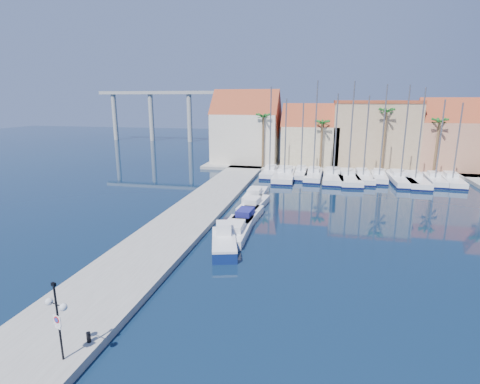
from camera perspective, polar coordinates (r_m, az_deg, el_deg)
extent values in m
plane|color=black|center=(26.32, 1.81, -13.72)|extent=(260.00, 260.00, 0.00)
cube|color=gray|center=(40.56, -7.19, -3.31)|extent=(6.00, 77.00, 0.50)
cube|color=gray|center=(72.15, 16.90, 3.83)|extent=(54.00, 16.00, 0.50)
cylinder|color=black|center=(19.66, -25.93, -17.37)|extent=(0.10, 0.10, 3.92)
cylinder|color=black|center=(19.42, -26.65, -14.88)|extent=(0.48, 0.18, 0.05)
cylinder|color=black|center=(19.06, -25.77, -15.35)|extent=(0.48, 0.18, 0.05)
sphere|color=white|center=(19.61, -27.08, -14.65)|extent=(0.35, 0.35, 0.35)
sphere|color=white|center=(18.88, -25.31, -15.59)|extent=(0.35, 0.35, 0.35)
cube|color=black|center=(18.81, -26.54, -12.48)|extent=(0.24, 0.17, 0.16)
cube|color=white|center=(19.59, -26.11, -17.19)|extent=(0.48, 0.16, 0.49)
cylinder|color=red|center=(19.55, -26.18, -17.09)|extent=(0.32, 0.11, 0.33)
cylinder|color=#1933A5|center=(19.55, -26.21, -17.10)|extent=(0.23, 0.08, 0.24)
cube|color=white|center=(19.76, -25.99, -18.05)|extent=(0.39, 0.14, 0.14)
cylinder|color=black|center=(21.25, -22.07, -19.82)|extent=(0.21, 0.21, 0.53)
cube|color=navy|center=(31.41, -2.45, -8.09)|extent=(3.45, 6.09, 0.87)
cube|color=white|center=(31.21, -2.46, -7.19)|extent=(3.45, 6.09, 0.19)
cube|color=white|center=(32.11, -2.52, -5.57)|extent=(1.63, 1.83, 1.06)
cube|color=white|center=(34.74, -0.65, -5.92)|extent=(2.59, 7.47, 0.80)
cube|color=white|center=(33.82, -0.90, -5.23)|extent=(1.74, 2.64, 0.60)
cube|color=white|center=(38.76, 1.06, -3.79)|extent=(2.57, 6.67, 0.80)
cube|color=navy|center=(37.95, 0.80, -3.07)|extent=(1.63, 2.39, 0.60)
cube|color=white|center=(43.15, 2.13, -1.93)|extent=(2.79, 7.03, 0.80)
cube|color=white|center=(42.32, 1.89, -1.27)|extent=(1.74, 2.53, 0.60)
cube|color=white|center=(47.49, 2.40, -0.45)|extent=(2.20, 6.83, 0.80)
cube|color=white|center=(46.67, 2.25, 0.18)|extent=(1.53, 2.39, 0.60)
cube|color=white|center=(61.45, 4.60, 2.94)|extent=(2.30, 8.23, 1.00)
cube|color=#0B1138|center=(61.51, 4.59, 2.65)|extent=(2.36, 8.29, 0.28)
cube|color=white|center=(62.10, 4.73, 3.81)|extent=(1.54, 2.49, 0.60)
cylinder|color=slate|center=(60.10, 4.66, 9.48)|extent=(0.20, 0.20, 13.10)
cube|color=white|center=(59.72, 6.82, 2.57)|extent=(3.27, 11.75, 1.00)
cube|color=#0B1138|center=(59.78, 6.81, 2.26)|extent=(3.33, 11.81, 0.28)
cube|color=white|center=(60.71, 6.94, 3.52)|extent=(2.20, 3.55, 0.60)
cylinder|color=slate|center=(58.24, 6.95, 8.40)|extent=(0.20, 0.20, 11.31)
cube|color=white|center=(61.21, 9.27, 2.76)|extent=(2.24, 8.11, 1.00)
cube|color=#0B1138|center=(61.27, 9.26, 2.47)|extent=(2.30, 8.17, 0.28)
cube|color=white|center=(61.85, 9.33, 3.63)|extent=(1.51, 2.45, 0.60)
cylinder|color=slate|center=(59.96, 9.47, 8.14)|extent=(0.20, 0.20, 10.62)
cube|color=white|center=(60.16, 11.13, 2.48)|extent=(2.79, 9.53, 1.00)
cube|color=#0B1138|center=(60.22, 11.11, 2.19)|extent=(2.86, 9.59, 0.28)
cube|color=white|center=(60.93, 11.22, 3.39)|extent=(1.82, 2.89, 0.60)
cylinder|color=slate|center=(58.69, 11.44, 9.54)|extent=(0.20, 0.20, 13.90)
cube|color=white|center=(60.00, 14.01, 2.30)|extent=(3.21, 11.38, 1.00)
cube|color=#0B1138|center=(60.06, 13.99, 2.00)|extent=(3.27, 11.44, 0.28)
cube|color=white|center=(60.96, 14.06, 3.24)|extent=(2.14, 3.44, 0.60)
cylinder|color=slate|center=(58.51, 14.38, 8.45)|extent=(0.20, 0.20, 12.03)
cube|color=white|center=(59.52, 16.06, 2.08)|extent=(3.80, 11.56, 1.00)
cube|color=#0B1138|center=(59.59, 16.04, 1.78)|extent=(3.86, 11.62, 0.28)
cube|color=white|center=(60.48, 15.97, 3.04)|extent=(2.32, 3.56, 0.60)
cylinder|color=slate|center=(57.96, 16.62, 9.10)|extent=(0.20, 0.20, 13.73)
cube|color=white|center=(60.72, 18.17, 2.15)|extent=(2.77, 9.67, 1.00)
cube|color=#0B1138|center=(60.78, 18.15, 1.85)|extent=(2.84, 9.73, 0.28)
cube|color=white|center=(61.50, 18.12, 3.06)|extent=(1.83, 2.93, 0.60)
cylinder|color=slate|center=(59.34, 18.70, 8.08)|extent=(0.20, 0.20, 11.74)
cube|color=white|center=(61.52, 20.39, 2.12)|extent=(2.62, 8.26, 1.00)
cube|color=#0B1138|center=(61.58, 20.37, 1.82)|extent=(2.68, 8.33, 0.28)
cube|color=white|center=(62.17, 20.41, 2.98)|extent=(1.63, 2.53, 0.60)
cylinder|color=slate|center=(60.16, 21.00, 8.72)|extent=(0.20, 0.20, 13.32)
cube|color=white|center=(61.31, 23.14, 1.83)|extent=(3.16, 10.95, 1.00)
cube|color=#0B1138|center=(61.37, 23.11, 1.53)|extent=(3.22, 11.01, 0.28)
cube|color=white|center=(62.20, 23.00, 2.75)|extent=(2.08, 3.32, 0.60)
cylinder|color=slate|center=(59.82, 23.90, 8.37)|extent=(0.20, 0.20, 13.20)
cube|color=white|center=(61.18, 25.03, 1.61)|extent=(2.95, 10.68, 1.00)
cube|color=#0B1138|center=(61.24, 25.00, 1.32)|extent=(3.01, 10.74, 0.28)
cube|color=white|center=(62.05, 24.92, 2.54)|extent=(1.99, 3.22, 0.60)
cylinder|color=slate|center=(59.72, 25.81, 7.98)|extent=(0.20, 0.20, 12.81)
cube|color=white|center=(62.61, 27.50, 1.60)|extent=(2.58, 8.24, 1.00)
cube|color=#0B1138|center=(62.67, 27.47, 1.31)|extent=(2.64, 8.31, 0.28)
cube|color=white|center=(63.25, 27.44, 2.46)|extent=(1.62, 2.52, 0.60)
cylinder|color=slate|center=(61.37, 28.21, 7.07)|extent=(0.20, 0.20, 11.18)
cube|color=white|center=(63.46, 29.53, 1.50)|extent=(3.02, 9.12, 1.00)
cube|color=#0B1138|center=(63.52, 29.50, 1.22)|extent=(3.08, 9.19, 0.28)
cube|color=white|center=(64.18, 29.45, 2.37)|extent=(1.84, 2.81, 0.60)
cylinder|color=slate|center=(62.21, 30.27, 6.70)|extent=(0.20, 0.20, 10.74)
cube|color=beige|center=(71.72, 0.96, 8.21)|extent=(12.00, 9.00, 9.00)
cube|color=maroon|center=(71.40, 0.97, 11.80)|extent=(12.30, 9.00, 9.00)
cube|color=tan|center=(70.43, 10.64, 7.05)|extent=(10.00, 8.00, 7.00)
cube|color=maroon|center=(70.11, 10.77, 9.89)|extent=(10.30, 8.00, 8.00)
cube|color=tan|center=(71.73, 19.64, 8.21)|extent=(14.00, 10.00, 11.00)
cube|color=maroon|center=(71.46, 20.03, 12.79)|extent=(14.20, 10.20, 0.50)
cube|color=tan|center=(73.34, 29.01, 6.20)|extent=(10.00, 8.00, 8.00)
cube|color=maroon|center=(73.03, 29.39, 9.30)|extent=(10.30, 8.00, 8.00)
cylinder|color=brown|center=(66.12, 3.51, 7.69)|extent=(0.36, 0.36, 9.00)
sphere|color=#1B601F|center=(65.78, 3.57, 11.46)|extent=(2.60, 2.60, 2.60)
cylinder|color=brown|center=(65.38, 12.26, 6.89)|extent=(0.36, 0.36, 8.00)
sphere|color=#1B601F|center=(65.03, 12.43, 10.25)|extent=(2.60, 2.60, 2.60)
cylinder|color=brown|center=(65.99, 21.08, 7.22)|extent=(0.36, 0.36, 10.00)
sphere|color=#1B601F|center=(65.67, 21.45, 11.41)|extent=(2.60, 2.60, 2.60)
cylinder|color=brown|center=(67.72, 27.75, 6.05)|extent=(0.36, 0.36, 8.50)
sphere|color=#1B601F|center=(67.39, 28.15, 9.50)|extent=(2.60, 2.60, 2.60)
cube|color=#9E9E99|center=(113.11, -9.79, 14.70)|extent=(48.00, 2.20, 0.90)
cylinder|color=#9E9E99|center=(122.10, -18.54, 10.84)|extent=(1.40, 1.40, 14.00)
cylinder|color=#9E9E99|center=(116.44, -13.36, 11.06)|extent=(1.40, 1.40, 14.00)
cylinder|color=#9E9E99|center=(111.79, -7.70, 11.19)|extent=(1.40, 1.40, 14.00)
cylinder|color=#9E9E99|center=(108.27, -1.60, 11.22)|extent=(1.40, 1.40, 14.00)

